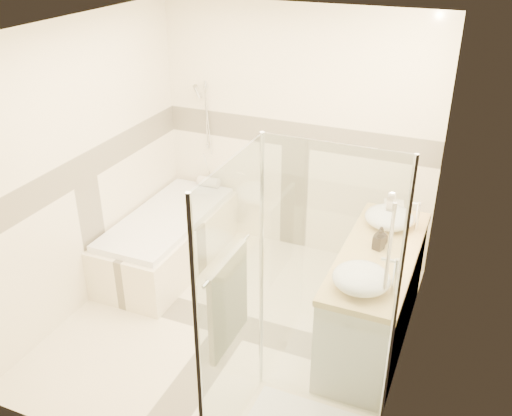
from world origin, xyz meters
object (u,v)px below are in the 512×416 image
at_px(bathtub, 169,237).
at_px(shower_enclosure, 287,384).
at_px(vessel_sink_near, 389,217).
at_px(vanity, 374,296).
at_px(amenity_bottle_a, 379,240).
at_px(vessel_sink_far, 361,278).
at_px(amenity_bottle_b, 381,236).

height_order(bathtub, shower_enclosure, shower_enclosure).
height_order(bathtub, vessel_sink_near, vessel_sink_near).
bearing_deg(vessel_sink_near, bathtub, -177.57).
relative_size(vanity, shower_enclosure, 0.79).
bearing_deg(shower_enclosure, bathtub, 138.90).
height_order(shower_enclosure, vessel_sink_near, shower_enclosure).
bearing_deg(bathtub, vanity, -9.25).
height_order(shower_enclosure, amenity_bottle_a, shower_enclosure).
bearing_deg(bathtub, amenity_bottle_a, -8.46).
bearing_deg(vanity, vessel_sink_far, -92.13).
xyz_separation_m(bathtub, vessel_sink_far, (2.13, -0.89, 0.63)).
distance_m(vessel_sink_far, amenity_bottle_b, 0.64).
xyz_separation_m(bathtub, amenity_bottle_a, (2.13, -0.32, 0.63)).
bearing_deg(vessel_sink_near, amenity_bottle_b, -90.00).
xyz_separation_m(vessel_sink_near, vessel_sink_far, (0.00, -0.98, 0.00)).
relative_size(vessel_sink_near, vessel_sink_far, 0.99).
relative_size(vessel_sink_far, amenity_bottle_a, 2.45).
distance_m(shower_enclosure, amenity_bottle_a, 1.40).
bearing_deg(amenity_bottle_b, vessel_sink_near, 90.00).
height_order(vessel_sink_near, vessel_sink_far, same).
bearing_deg(shower_enclosure, amenity_bottle_b, 78.78).
height_order(vanity, shower_enclosure, shower_enclosure).
distance_m(bathtub, vessel_sink_far, 2.39).
distance_m(vessel_sink_near, vessel_sink_far, 0.98).
bearing_deg(vanity, amenity_bottle_a, 120.91).
height_order(bathtub, vanity, vanity).
xyz_separation_m(amenity_bottle_a, amenity_bottle_b, (0.00, 0.07, -0.00)).
relative_size(bathtub, vanity, 1.05).
bearing_deg(bathtub, shower_enclosure, -41.10).
height_order(vanity, amenity_bottle_a, amenity_bottle_a).
bearing_deg(amenity_bottle_a, shower_enclosure, -101.81).
xyz_separation_m(vanity, amenity_bottle_a, (-0.02, 0.03, 0.51)).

